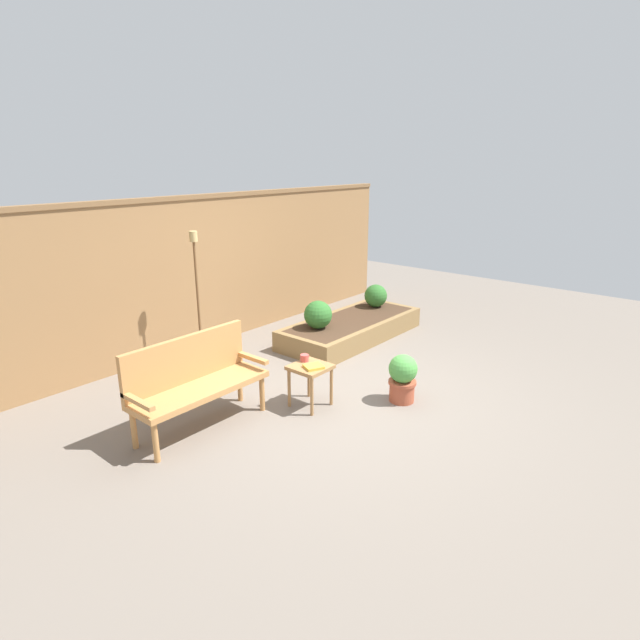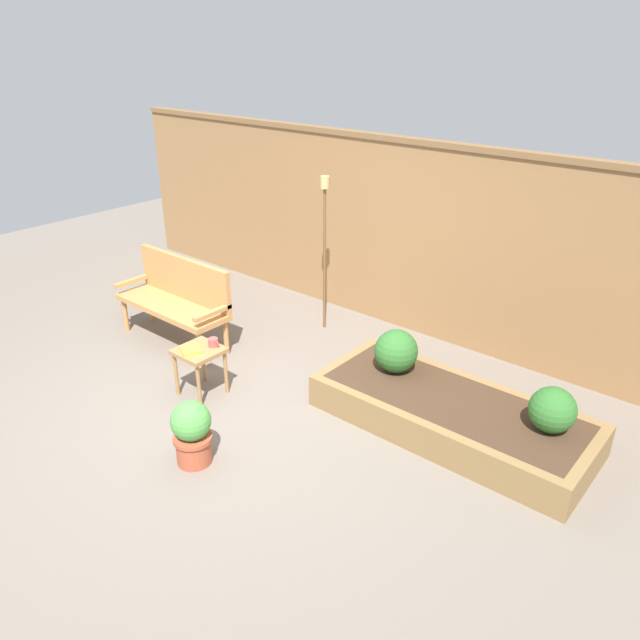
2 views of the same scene
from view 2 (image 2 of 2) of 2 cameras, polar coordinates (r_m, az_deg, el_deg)
ground_plane at (r=5.74m, az=-8.94°, el=-8.43°), size 14.00×14.00×0.00m
fence_back at (r=7.06m, az=6.50°, el=8.12°), size 8.40×0.14×2.16m
garden_bench at (r=6.89m, az=-13.14°, el=2.34°), size 1.44×0.48×0.94m
side_table at (r=5.84m, az=-11.17°, el=-3.40°), size 0.40×0.40×0.48m
cup_on_table at (r=5.82m, az=-9.93°, el=-2.07°), size 0.13×0.09×0.08m
book_on_table at (r=5.78m, az=-12.00°, el=-2.73°), size 0.25×0.23×0.03m
potted_boxwood at (r=5.02m, az=-11.86°, el=-10.13°), size 0.32×0.32×0.55m
raised_planter_bed at (r=5.48m, az=12.10°, el=-8.60°), size 2.40×1.00×0.30m
shrub_near_bench at (r=5.66m, az=7.12°, el=-2.90°), size 0.40×0.40×0.40m
shrub_far_corner at (r=5.15m, az=20.87°, el=-7.84°), size 0.37×0.37×0.37m
tiki_torch at (r=6.77m, az=0.44°, el=8.59°), size 0.10×0.10×1.78m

